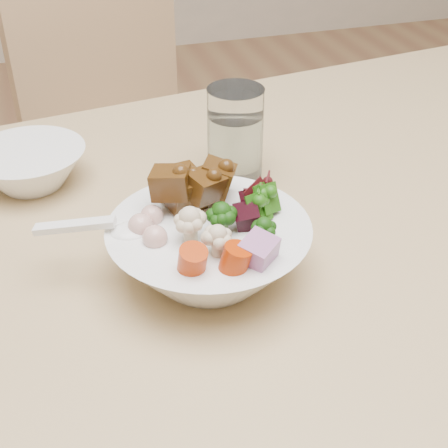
# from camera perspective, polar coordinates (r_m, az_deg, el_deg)

# --- Properties ---
(dining_table) EXTENTS (1.68, 1.09, 0.74)m
(dining_table) POSITION_cam_1_polar(r_m,az_deg,el_deg) (0.93, 9.70, -1.60)
(dining_table) COLOR tan
(dining_table) RESTS_ON ground
(chair_far) EXTENTS (0.56, 0.56, 0.93)m
(chair_far) POSITION_cam_1_polar(r_m,az_deg,el_deg) (1.52, -8.51, 7.61)
(chair_far) COLOR tan
(chair_far) RESTS_ON ground
(food_bowl) EXTENTS (0.23, 0.23, 0.13)m
(food_bowl) POSITION_cam_1_polar(r_m,az_deg,el_deg) (0.72, -1.26, -2.02)
(food_bowl) COLOR white
(food_bowl) RESTS_ON dining_table
(soup_spoon) EXTENTS (0.13, 0.07, 0.03)m
(soup_spoon) POSITION_cam_1_polar(r_m,az_deg,el_deg) (0.70, -9.82, -0.59)
(soup_spoon) COLOR white
(soup_spoon) RESTS_ON food_bowl
(water_glass) EXTENTS (0.08, 0.08, 0.14)m
(water_glass) POSITION_cam_1_polar(r_m,az_deg,el_deg) (0.90, 1.03, 7.86)
(water_glass) COLOR white
(water_glass) RESTS_ON dining_table
(side_bowl) EXTENTS (0.16, 0.16, 0.05)m
(side_bowl) POSITION_cam_1_polar(r_m,az_deg,el_deg) (0.94, -17.33, 4.96)
(side_bowl) COLOR white
(side_bowl) RESTS_ON dining_table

